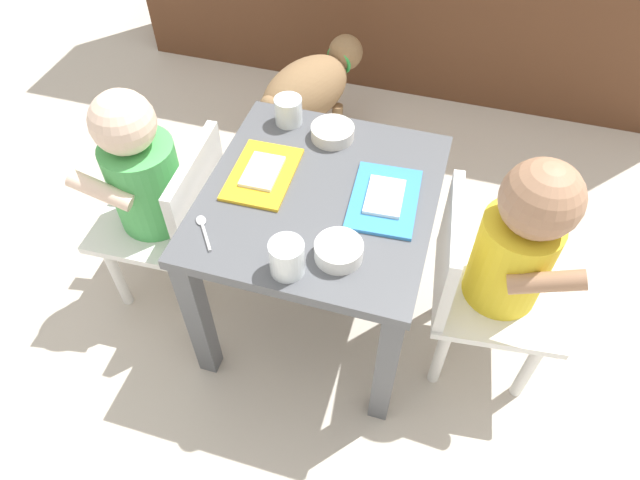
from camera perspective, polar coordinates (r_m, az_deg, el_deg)
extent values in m
plane|color=beige|center=(1.55, 0.00, -6.90)|extent=(7.00, 7.00, 0.00)
cube|color=#515459|center=(1.22, 0.00, 4.35)|extent=(0.49, 0.53, 0.03)
cube|color=#515459|center=(1.32, -12.12, -7.71)|extent=(0.04, 0.04, 0.42)
cube|color=#515459|center=(1.23, 6.67, -12.64)|extent=(0.04, 0.04, 0.42)
cube|color=#515459|center=(1.58, -5.09, 6.08)|extent=(0.04, 0.04, 0.42)
cube|color=#515459|center=(1.51, 10.43, 2.81)|extent=(0.04, 0.04, 0.42)
cube|color=white|center=(1.47, -15.98, 2.01)|extent=(0.29, 0.29, 0.02)
cube|color=white|center=(1.34, -12.16, 4.50)|extent=(0.03, 0.27, 0.22)
cylinder|color=#4CB259|center=(1.39, -17.04, 5.40)|extent=(0.17, 0.17, 0.23)
sphere|color=beige|center=(1.28, -19.24, 11.10)|extent=(0.14, 0.14, 0.14)
cylinder|color=white|center=(1.66, -16.69, 2.06)|extent=(0.03, 0.03, 0.24)
cylinder|color=white|center=(1.56, -19.75, -3.24)|extent=(0.03, 0.03, 0.24)
cylinder|color=white|center=(1.58, -10.29, 0.80)|extent=(0.03, 0.03, 0.24)
cylinder|color=white|center=(1.48, -13.05, -4.88)|extent=(0.03, 0.03, 0.24)
cylinder|color=beige|center=(1.43, -17.71, 9.87)|extent=(0.15, 0.05, 0.09)
cylinder|color=beige|center=(1.32, -21.18, 4.66)|extent=(0.15, 0.05, 0.09)
cube|color=white|center=(1.33, 17.37, -5.08)|extent=(0.31, 0.31, 0.02)
cube|color=white|center=(1.22, 12.80, -1.09)|extent=(0.05, 0.27, 0.22)
cylinder|color=yellow|center=(1.24, 18.63, -1.88)|extent=(0.16, 0.16, 0.22)
sphere|color=#A87A5B|center=(1.12, 21.38, 3.84)|extent=(0.16, 0.16, 0.16)
cylinder|color=white|center=(1.41, 20.26, -11.94)|extent=(0.03, 0.03, 0.24)
cylinder|color=white|center=(1.52, 19.88, -5.35)|extent=(0.03, 0.03, 0.24)
cylinder|color=white|center=(1.37, 12.03, -11.09)|extent=(0.03, 0.03, 0.24)
cylinder|color=white|center=(1.48, 12.37, -4.40)|extent=(0.03, 0.03, 0.24)
cylinder|color=#A87A5B|center=(1.16, 21.79, -3.95)|extent=(0.15, 0.06, 0.09)
cylinder|color=#A87A5B|center=(1.27, 21.24, 2.53)|extent=(0.15, 0.06, 0.09)
ellipsoid|color=olive|center=(1.87, -1.47, 14.77)|extent=(0.32, 0.39, 0.19)
sphere|color=olive|center=(1.97, 2.59, 18.33)|extent=(0.11, 0.11, 0.11)
sphere|color=black|center=(2.00, 3.36, 18.64)|extent=(0.05, 0.05, 0.05)
torus|color=green|center=(1.95, 1.92, 17.60)|extent=(0.10, 0.07, 0.10)
sphere|color=olive|center=(1.75, -5.24, 13.47)|extent=(0.05, 0.05, 0.05)
cylinder|color=olive|center=(1.99, 1.74, 11.66)|extent=(0.04, 0.04, 0.14)
cylinder|color=olive|center=(2.05, -0.72, 12.97)|extent=(0.04, 0.04, 0.14)
cylinder|color=olive|center=(1.88, -2.09, 9.02)|extent=(0.04, 0.04, 0.14)
cylinder|color=olive|center=(1.94, -4.56, 10.45)|extent=(0.04, 0.04, 0.14)
cube|color=gold|center=(1.25, -5.79, 6.64)|extent=(0.14, 0.20, 0.01)
cube|color=white|center=(1.24, -5.82, 6.91)|extent=(0.08, 0.11, 0.01)
cube|color=#388CD8|center=(1.20, 6.49, 4.11)|extent=(0.15, 0.21, 0.01)
cube|color=white|center=(1.19, 6.52, 4.38)|extent=(0.08, 0.11, 0.01)
cylinder|color=white|center=(1.37, -3.20, 12.85)|extent=(0.07, 0.07, 0.06)
cylinder|color=silver|center=(1.38, -3.18, 12.51)|extent=(0.06, 0.06, 0.04)
cylinder|color=white|center=(1.04, -3.44, -1.77)|extent=(0.07, 0.07, 0.07)
cylinder|color=silver|center=(1.06, -3.39, -2.41)|extent=(0.06, 0.06, 0.03)
cylinder|color=white|center=(1.08, 1.89, -1.09)|extent=(0.09, 0.09, 0.04)
cylinder|color=gold|center=(1.07, 1.91, -0.60)|extent=(0.08, 0.08, 0.01)
cylinder|color=silver|center=(1.33, 1.27, 10.78)|extent=(0.10, 0.10, 0.03)
cylinder|color=#4C8C33|center=(1.33, 1.28, 11.19)|extent=(0.08, 0.08, 0.01)
cylinder|color=silver|center=(1.14, -11.40, 0.29)|extent=(0.05, 0.06, 0.01)
ellipsoid|color=silver|center=(1.17, -11.88, 1.95)|extent=(0.03, 0.03, 0.01)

